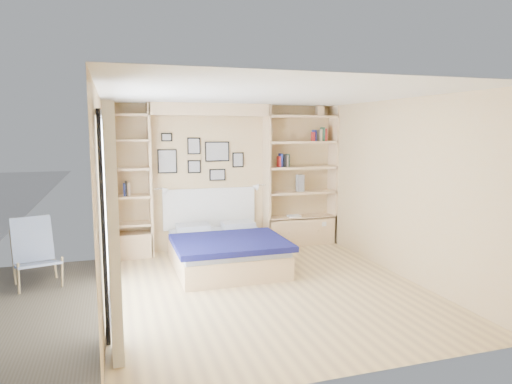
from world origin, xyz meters
name	(u,v)px	position (x,y,z in m)	size (l,w,h in m)	color
ground	(267,289)	(0.00, 0.00, 0.00)	(4.50, 4.50, 0.00)	#DEBE7E
room_shell	(213,193)	(-0.39, 1.52, 1.08)	(4.50, 4.50, 4.50)	tan
bed	(225,249)	(-0.29, 1.13, 0.26)	(1.61, 2.10, 1.07)	beige
photo_gallery	(200,157)	(-0.45, 2.22, 1.60)	(1.48, 0.02, 0.82)	black
reading_lamps	(212,188)	(-0.30, 2.00, 1.10)	(1.92, 0.12, 0.15)	silver
shelf_decor	(286,152)	(1.06, 2.07, 1.68)	(3.53, 0.23, 2.03)	#A51E1E
deck_chair	(35,253)	(-2.91, 1.11, 0.43)	(0.75, 1.00, 0.90)	tan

